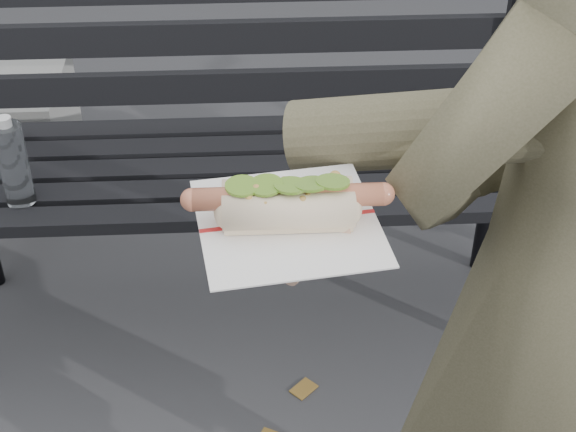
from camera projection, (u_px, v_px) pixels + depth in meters
name	position (u px, v px, depth m)	size (l,w,h in m)	color
park_bench	(228.00, 133.00, 2.07)	(1.50, 0.44, 0.88)	black
person	(566.00, 291.00, 1.19)	(0.60, 0.39, 1.63)	#4B4A32
held_hotdog	(453.00, 147.00, 0.98)	(0.62, 0.32, 0.20)	#4B4A32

